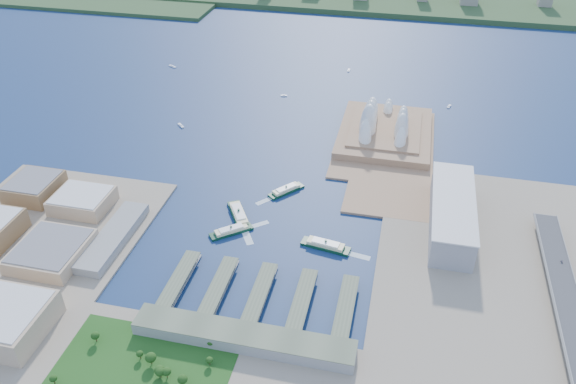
% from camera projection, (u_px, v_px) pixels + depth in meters
% --- Properties ---
extents(ground, '(3000.00, 3000.00, 0.00)m').
position_uv_depth(ground, '(266.00, 247.00, 612.39)').
color(ground, '#0F2046').
rests_on(ground, ground).
extents(west_land, '(220.00, 390.00, 3.00)m').
position_uv_depth(west_land, '(3.00, 275.00, 573.15)').
color(west_land, gray).
rests_on(west_land, ground).
extents(east_land, '(240.00, 500.00, 3.00)m').
position_uv_depth(east_land, '(499.00, 316.00, 526.89)').
color(east_land, gray).
rests_on(east_land, ground).
extents(peninsula, '(135.00, 220.00, 3.00)m').
position_uv_depth(peninsula, '(385.00, 143.00, 801.19)').
color(peninsula, '#997454').
rests_on(peninsula, ground).
extents(opera_house, '(134.00, 180.00, 58.00)m').
position_uv_depth(opera_house, '(387.00, 118.00, 800.61)').
color(opera_house, white).
rests_on(opera_house, peninsula).
extents(toaster_building, '(45.00, 155.00, 35.00)m').
position_uv_depth(toaster_building, '(452.00, 213.00, 629.28)').
color(toaster_building, gray).
rests_on(toaster_building, east_land).
extents(expressway, '(26.00, 340.00, 11.85)m').
position_uv_depth(expressway, '(572.00, 329.00, 503.57)').
color(expressway, gray).
rests_on(expressway, east_land).
extents(west_buildings, '(200.00, 280.00, 27.00)m').
position_uv_depth(west_buildings, '(20.00, 243.00, 592.92)').
color(west_buildings, olive).
rests_on(west_buildings, west_land).
extents(ferry_wharves, '(184.00, 90.00, 9.30)m').
position_uv_depth(ferry_wharves, '(260.00, 294.00, 546.75)').
color(ferry_wharves, '#566049').
rests_on(ferry_wharves, ground).
extents(terminal_building, '(200.00, 28.00, 12.00)m').
position_uv_depth(terminal_building, '(243.00, 337.00, 495.77)').
color(terminal_building, gray).
rests_on(terminal_building, south_land).
extents(park, '(150.00, 110.00, 16.00)m').
position_uv_depth(park, '(137.00, 370.00, 464.19)').
color(park, '#194714').
rests_on(park, south_land).
extents(ferry_a, '(42.40, 57.60, 11.00)m').
position_uv_depth(ferry_a, '(239.00, 213.00, 655.13)').
color(ferry_a, '#0D3720').
rests_on(ferry_a, ground).
extents(ferry_b, '(40.87, 45.04, 9.19)m').
position_uv_depth(ferry_b, '(286.00, 189.00, 698.77)').
color(ferry_b, '#0D3720').
rests_on(ferry_b, ground).
extents(ferry_c, '(46.49, 41.17, 9.39)m').
position_uv_depth(ferry_c, '(231.00, 229.00, 630.86)').
color(ferry_c, '#0D3720').
rests_on(ferry_c, ground).
extents(ferry_d, '(55.70, 22.21, 10.25)m').
position_uv_depth(ferry_d, '(326.00, 244.00, 609.17)').
color(ferry_d, '#0D3720').
rests_on(ferry_d, ground).
extents(boat_a, '(13.88, 13.90, 3.03)m').
position_uv_depth(boat_a, '(181.00, 125.00, 846.42)').
color(boat_a, white).
rests_on(boat_a, ground).
extents(boat_b, '(10.75, 5.47, 2.77)m').
position_uv_depth(boat_b, '(284.00, 95.00, 935.56)').
color(boat_b, white).
rests_on(boat_b, ground).
extents(boat_c, '(7.02, 13.22, 2.86)m').
position_uv_depth(boat_c, '(449.00, 106.00, 901.37)').
color(boat_c, white).
rests_on(boat_c, ground).
extents(boat_d, '(17.25, 11.88, 2.97)m').
position_uv_depth(boat_d, '(172.00, 66.00, 1042.53)').
color(boat_d, white).
rests_on(boat_d, ground).
extents(boat_e, '(4.25, 12.46, 3.03)m').
position_uv_depth(boat_e, '(349.00, 70.00, 1026.71)').
color(boat_e, white).
rests_on(boat_e, ground).
extents(car_c, '(1.67, 4.12, 1.20)m').
position_uv_depth(car_c, '(562.00, 262.00, 569.08)').
color(car_c, slate).
rests_on(car_c, expressway).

